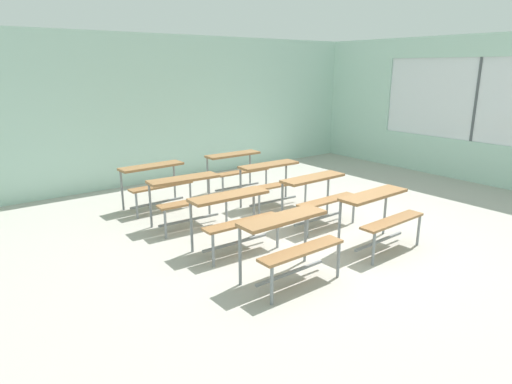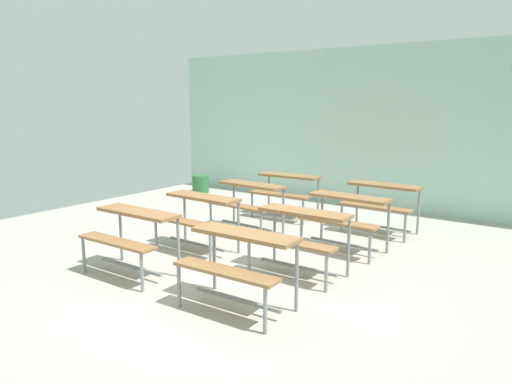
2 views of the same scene
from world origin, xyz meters
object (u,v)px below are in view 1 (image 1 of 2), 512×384
Objects in this scene: desk_bench_r0c0 at (289,234)px; desk_bench_r1c0 at (234,209)px; desk_bench_r2c0 at (187,190)px; desk_bench_r3c0 at (155,176)px; desk_bench_r2c1 at (273,175)px; desk_bench_r3c1 at (236,163)px; desk_bench_r0c1 at (380,208)px; desk_bench_r1c1 at (318,189)px.

desk_bench_r0c0 and desk_bench_r1c0 have the same top height.
desk_bench_r0c0 is 0.98× the size of desk_bench_r2c0.
desk_bench_r2c0 and desk_bench_r3c0 have the same top height.
desk_bench_r2c1 is at bearing 53.88° from desk_bench_r0c0.
desk_bench_r2c0 is at bearing 93.63° from desk_bench_r1c0.
desk_bench_r3c0 is at bearing 92.76° from desk_bench_r1c0.
desk_bench_r0c0 and desk_bench_r3c1 have the same top height.
desk_bench_r0c1 is 1.93m from desk_bench_r1c0.
desk_bench_r0c1 is 1.01× the size of desk_bench_r1c0.
desk_bench_r1c0 is 0.99× the size of desk_bench_r3c0.
desk_bench_r0c1 and desk_bench_r2c1 have the same top height.
desk_bench_r3c1 is (1.65, 3.42, 0.00)m from desk_bench_r0c0.
desk_bench_r2c0 and desk_bench_r3c1 have the same top height.
desk_bench_r0c1 is 1.00× the size of desk_bench_r2c1.
desk_bench_r2c0 is (-0.04, 2.28, 0.00)m from desk_bench_r0c0.
desk_bench_r0c0 is 1.11m from desk_bench_r1c0.
desk_bench_r0c0 and desk_bench_r2c1 have the same top height.
desk_bench_r0c0 is at bearing -89.09° from desk_bench_r1c0.
desk_bench_r1c1 is at bearing -56.74° from desk_bench_r3c0.
desk_bench_r2c1 is (0.03, 2.28, 0.00)m from desk_bench_r0c1.
desk_bench_r1c1 is 1.00× the size of desk_bench_r3c1.
desk_bench_r2c0 and desk_bench_r2c1 have the same top height.
desk_bench_r2c1 is at bearing 2.24° from desk_bench_r2c0.
desk_bench_r2c1 is (1.65, -0.02, 0.00)m from desk_bench_r2c0.
desk_bench_r2c1 is 2.01m from desk_bench_r3c0.
desk_bench_r1c0 is (-1.57, 1.12, 0.00)m from desk_bench_r0c1.
desk_bench_r2c1 is at bearing 37.09° from desk_bench_r1c0.
desk_bench_r3c1 is at bearing 90.18° from desk_bench_r2c1.
desk_bench_r2c0 is (-0.05, 1.17, 0.00)m from desk_bench_r1c0.
desk_bench_r1c1 is at bearing -32.61° from desk_bench_r2c0.
desk_bench_r3c1 is at bearing 86.90° from desk_bench_r0c1.
desk_bench_r0c0 is at bearing -91.50° from desk_bench_r3c0.
desk_bench_r3c1 is (0.07, 3.44, 0.00)m from desk_bench_r0c1.
desk_bench_r3c0 is (-1.62, 2.27, 0.00)m from desk_bench_r1c1.
desk_bench_r3c0 is (-1.66, 1.13, 0.00)m from desk_bench_r2c1.
desk_bench_r1c0 and desk_bench_r1c1 have the same top height.
desk_bench_r0c1 is 1.14m from desk_bench_r1c1.
desk_bench_r0c1 is 2.28m from desk_bench_r2c1.
desk_bench_r1c1 and desk_bench_r2c0 have the same top height.
desk_bench_r1c1 is at bearing 34.96° from desk_bench_r0c0.
desk_bench_r1c0 and desk_bench_r2c1 have the same top height.
desk_bench_r3c0 is (-0.01, 1.11, 0.00)m from desk_bench_r2c0.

